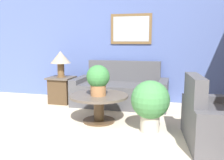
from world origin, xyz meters
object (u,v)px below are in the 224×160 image
potted_plant_floor (150,102)px  potted_plant_on_table (98,79)px  coffee_table (99,102)px  table_lamp (61,59)px  couch_main (121,91)px  side_table (62,90)px  armchair (220,123)px

potted_plant_floor → potted_plant_on_table: bearing=167.8°
coffee_table → table_lamp: size_ratio=1.75×
potted_plant_on_table → potted_plant_floor: potted_plant_on_table is taller
couch_main → side_table: size_ratio=3.42×
armchair → coffee_table: (-1.86, 0.51, 0.04)m
coffee_table → potted_plant_floor: size_ratio=1.26×
coffee_table → couch_main: bearing=84.8°
armchair → potted_plant_on_table: bearing=68.9°
potted_plant_on_table → table_lamp: bearing=137.7°
couch_main → side_table: bearing=-174.0°
table_lamp → potted_plant_on_table: 1.67m
table_lamp → potted_plant_floor: size_ratio=0.72×
armchair → side_table: armchair is taller
armchair → side_table: size_ratio=2.12×
armchair → potted_plant_on_table: size_ratio=2.39×
couch_main → coffee_table: size_ratio=1.99×
armchair → table_lamp: 3.52m
armchair → side_table: 3.45m
couch_main → potted_plant_on_table: potted_plant_on_table is taller
potted_plant_floor → armchair: bearing=-15.4°
coffee_table → potted_plant_on_table: size_ratio=1.94×
couch_main → potted_plant_floor: (0.79, -1.45, 0.16)m
armchair → coffee_table: armchair is taller
couch_main → table_lamp: table_lamp is taller
coffee_table → potted_plant_floor: (0.90, -0.25, 0.12)m
couch_main → coffee_table: (-0.11, -1.20, 0.04)m
armchair → potted_plant_on_table: potted_plant_on_table is taller
table_lamp → potted_plant_floor: (2.12, -1.31, -0.53)m
couch_main → armchair: 2.44m
coffee_table → potted_plant_on_table: (0.01, -0.06, 0.41)m
couch_main → potted_plant_on_table: bearing=-94.6°
armchair → potted_plant_on_table: (-1.85, 0.46, 0.46)m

